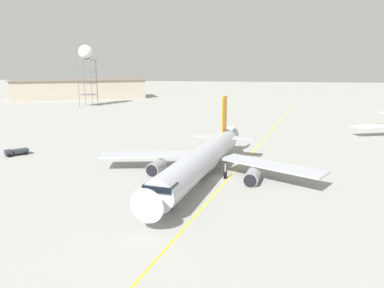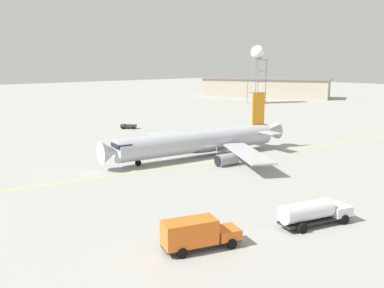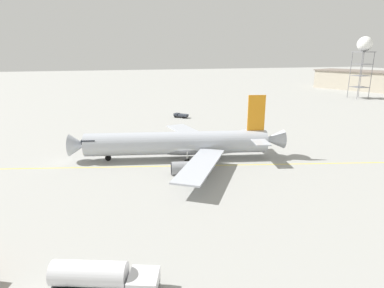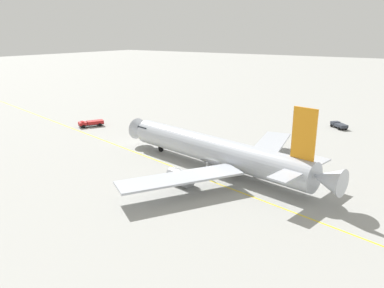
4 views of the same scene
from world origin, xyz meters
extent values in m
plane|color=#9E9E99|center=(0.00, 0.00, 0.00)|extent=(600.00, 600.00, 0.00)
cylinder|color=#B2B7C1|center=(-0.93, 2.32, 3.09)|extent=(33.51, 10.01, 4.15)
cone|color=#B2B7C1|center=(-18.49, 5.49, 3.09)|extent=(3.65, 4.42, 3.95)
cone|color=#B2B7C1|center=(16.94, -0.91, 3.39)|extent=(4.56, 4.19, 3.53)
cube|color=black|center=(-16.33, 5.10, 4.02)|extent=(2.99, 3.90, 0.70)
ellipsoid|color=slate|center=(0.71, 2.02, 1.95)|extent=(12.46, 5.81, 2.28)
cube|color=orange|center=(13.49, -0.29, 8.46)|extent=(3.19, 0.81, 6.58)
cube|color=#B2B7C1|center=(12.90, -3.60, 3.92)|extent=(3.46, 5.46, 0.20)
cube|color=#B2B7C1|center=(14.09, 3.02, 3.92)|extent=(3.46, 5.46, 0.20)
cube|color=#B2B7C1|center=(0.42, -8.50, 2.36)|extent=(12.32, 16.43, 0.28)
cube|color=#B2B7C1|center=(4.12, 11.98, 2.36)|extent=(7.34, 17.16, 0.28)
cylinder|color=gray|center=(-1.68, -5.58, 0.99)|extent=(4.08, 2.87, 2.24)
cylinder|color=black|center=(-3.57, -5.24, 0.99)|extent=(0.49, 1.90, 1.91)
cylinder|color=gray|center=(1.14, 9.98, 0.99)|extent=(4.08, 2.87, 2.24)
cylinder|color=black|center=(-0.75, 10.32, 0.99)|extent=(0.49, 1.90, 1.91)
cylinder|color=#9EA0A5|center=(-13.38, 4.57, 1.46)|extent=(0.20, 0.20, 1.81)
cylinder|color=black|center=(-13.38, 4.57, 0.55)|extent=(1.14, 0.49, 1.10)
cylinder|color=#9EA0A5|center=(0.09, -1.40, 1.46)|extent=(0.20, 0.20, 1.81)
cylinder|color=black|center=(0.09, -1.40, 0.55)|extent=(1.14, 0.49, 1.10)
cylinder|color=#9EA0A5|center=(1.33, 5.44, 1.46)|extent=(0.20, 0.20, 1.81)
cylinder|color=black|center=(1.33, 5.44, 0.55)|extent=(1.14, 0.49, 1.10)
cube|color=#232326|center=(8.73, 40.23, 0.42)|extent=(4.14, 4.01, 0.20)
cube|color=#2D333D|center=(7.64, 41.25, 0.87)|extent=(2.16, 2.18, 0.70)
cube|color=black|center=(7.25, 41.61, 0.97)|extent=(1.09, 1.16, 0.39)
cube|color=#2D333D|center=(9.26, 39.73, 0.82)|extent=(3.25, 3.21, 0.60)
cylinder|color=black|center=(7.03, 40.59, 0.32)|extent=(0.66, 0.64, 0.64)
cylinder|color=black|center=(8.26, 41.90, 0.32)|extent=(0.66, 0.64, 0.64)
cylinder|color=black|center=(9.10, 38.65, 0.32)|extent=(0.66, 0.64, 0.64)
cylinder|color=black|center=(10.33, 39.96, 0.32)|extent=(0.66, 0.64, 0.64)
cube|color=#232326|center=(-14.33, -30.58, 0.65)|extent=(9.06, 4.77, 0.20)
cube|color=silver|center=(-11.27, -31.55, 1.30)|extent=(3.07, 3.18, 1.10)
cube|color=black|center=(-10.23, -31.89, 1.47)|extent=(0.73, 2.08, 0.62)
cylinder|color=silver|center=(-15.57, -30.18, 1.81)|extent=(6.56, 3.91, 2.12)
cylinder|color=black|center=(-11.00, -30.29, 0.55)|extent=(1.13, 0.60, 1.10)
cylinder|color=black|center=(-16.62, -28.49, 0.55)|extent=(1.13, 0.60, 1.10)
cylinder|color=slate|center=(93.80, 64.73, 9.40)|extent=(0.24, 0.24, 18.80)
cylinder|color=slate|center=(88.09, 64.73, 9.40)|extent=(0.24, 0.24, 18.80)
cylinder|color=slate|center=(88.09, 59.02, 9.40)|extent=(0.24, 0.24, 18.80)
cylinder|color=slate|center=(93.80, 59.02, 9.40)|extent=(0.24, 0.24, 18.80)
cube|color=slate|center=(90.95, 61.88, 4.70)|extent=(5.91, 5.91, 0.16)
cube|color=slate|center=(90.95, 61.88, 9.40)|extent=(5.91, 5.91, 0.16)
cube|color=slate|center=(90.95, 61.88, 14.10)|extent=(5.91, 5.91, 0.16)
cube|color=slate|center=(90.95, 61.88, 18.95)|extent=(6.51, 6.51, 0.30)
sphere|color=white|center=(90.95, 61.88, 22.07)|extent=(5.95, 5.95, 5.95)
cube|color=#B2A893|center=(119.64, 78.88, 4.58)|extent=(42.41, 64.41, 9.16)
cube|color=#72665B|center=(119.64, 78.88, 9.41)|extent=(44.01, 66.01, 0.50)
cube|color=yellow|center=(3.98, -2.82, 0.00)|extent=(194.54, 42.25, 0.01)
camera|label=1|loc=(-54.73, -4.32, 17.89)|focal=33.89mm
camera|label=2|loc=(-53.62, -53.00, 17.76)|focal=38.44mm
camera|label=3|loc=(-13.38, -54.63, 19.48)|focal=30.72mm
camera|label=4|loc=(27.30, -45.38, 20.55)|focal=35.19mm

